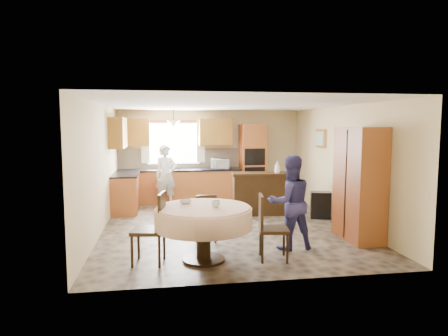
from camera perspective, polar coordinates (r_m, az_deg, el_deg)
name	(u,v)px	position (r m, az deg, el deg)	size (l,w,h in m)	color
floor	(227,226)	(8.38, 0.43, -8.29)	(5.00, 6.00, 0.01)	#71614F
ceiling	(227,105)	(8.13, 0.44, 9.04)	(5.00, 6.00, 0.01)	white
wall_back	(209,156)	(11.12, -2.09, 1.77)	(5.00, 0.02, 2.50)	#CBB582
wall_front	(264,189)	(5.25, 5.79, -3.01)	(5.00, 0.02, 2.50)	#CBB582
wall_left	(101,168)	(8.14, -17.21, -0.04)	(0.02, 6.00, 2.50)	#CBB582
wall_right	(342,164)	(8.91, 16.50, 0.48)	(0.02, 6.00, 2.50)	#CBB582
window	(173,143)	(11.00, -7.27, 3.51)	(1.40, 0.03, 1.10)	white
curtain_left	(145,142)	(10.96, -11.20, 3.70)	(0.22, 0.02, 1.15)	white
curtain_right	(201,141)	(11.00, -3.35, 3.81)	(0.22, 0.02, 1.15)	white
base_cab_back	(180,187)	(10.84, -6.35, -2.67)	(3.30, 0.60, 0.88)	#C47034
counter_back	(179,170)	(10.78, -6.38, -0.26)	(3.30, 0.64, 0.04)	black
base_cab_left	(126,194)	(9.98, -13.89, -3.57)	(0.60, 1.20, 0.88)	#C47034
counter_left	(125,175)	(9.92, -13.96, -0.94)	(0.64, 1.20, 0.04)	black
backsplash	(179,159)	(11.05, -6.46, 1.35)	(3.30, 0.02, 0.55)	#C5AA8B
wall_cab_left	(133,132)	(10.87, -12.83, 5.02)	(0.85, 0.33, 0.72)	#AE7A2B
wall_cab_right	(216,132)	(10.95, -1.21, 5.17)	(0.90, 0.33, 0.72)	#AE7A2B
wall_cab_side	(118,133)	(9.86, -14.89, 4.88)	(0.33, 1.20, 0.72)	#AE7A2B
oven_tower	(252,163)	(11.03, 4.05, 0.74)	(0.66, 0.62, 2.12)	#C47034
oven_upper	(255,157)	(10.71, 4.44, 1.60)	(0.56, 0.01, 0.45)	black
oven_lower	(255,175)	(10.76, 4.42, -1.06)	(0.56, 0.01, 0.45)	black
pendant	(173,124)	(10.51, -7.23, 6.23)	(0.36, 0.36, 0.18)	beige
sideboard	(259,195)	(9.43, 5.08, -3.83)	(1.29, 0.53, 0.92)	#34210E
space_heater	(321,205)	(9.27, 13.62, -5.17)	(0.44, 0.31, 0.60)	black
cupboard	(359,184)	(7.65, 18.78, -2.16)	(0.54, 1.07, 2.05)	#C47034
dining_table	(203,218)	(6.15, -2.95, -7.21)	(1.49, 1.49, 0.85)	#34210E
chair_left	(154,225)	(6.13, -9.97, -7.97)	(0.55, 0.55, 1.08)	#34210E
chair_back	(206,216)	(7.16, -2.62, -6.82)	(0.39, 0.39, 0.87)	#34210E
chair_right	(268,224)	(6.27, 6.36, -7.95)	(0.51, 0.51, 1.02)	#34210E
framed_picture	(321,138)	(9.87, 13.66, 4.13)	(0.06, 0.53, 0.44)	gold
microwave	(220,163)	(10.82, -0.53, 0.65)	(0.50, 0.34, 0.28)	silver
person_sink	(166,176)	(10.36, -8.29, -1.12)	(0.58, 0.38, 1.59)	silver
person_dining	(290,202)	(6.81, 9.42, -4.88)	(0.77, 0.60, 1.58)	navy
bowl_sideboard	(245,175)	(9.28, 2.99, -0.94)	(0.19, 0.19, 0.05)	#B2B2B2
bottle_sideboard	(277,168)	(9.45, 7.61, -0.02)	(0.12, 0.12, 0.32)	silver
cup_table	(216,204)	(6.04, -1.17, -5.13)	(0.13, 0.13, 0.10)	#B2B2B2
bowl_table	(186,202)	(6.35, -5.52, -4.82)	(0.19, 0.19, 0.06)	#B2B2B2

